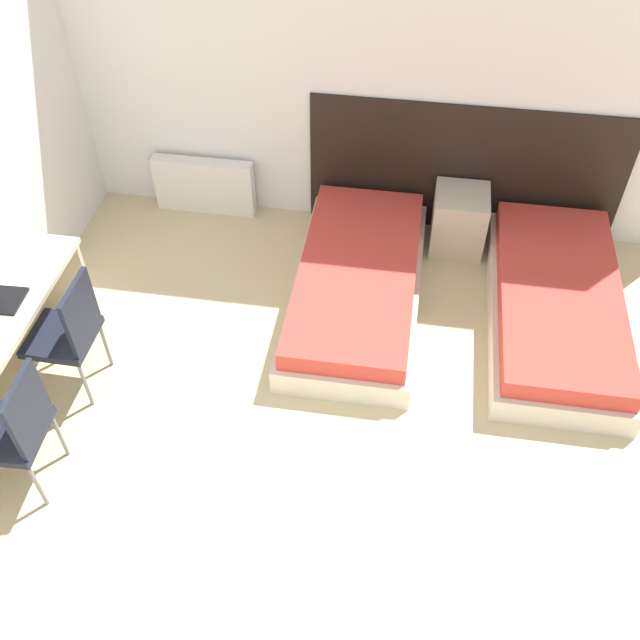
{
  "coord_description": "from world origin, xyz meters",
  "views": [
    {
      "loc": [
        0.47,
        -0.84,
        3.71
      ],
      "look_at": [
        0.0,
        2.17,
        0.55
      ],
      "focal_mm": 40.0,
      "sensor_mm": 36.0,
      "label": 1
    }
  ],
  "objects_px": {
    "bed_near_window": "(357,284)",
    "bed_near_door": "(556,305)",
    "nightstand": "(459,220)",
    "chair_near_notebook": "(15,427)",
    "chair_near_laptop": "(69,330)"
  },
  "relations": [
    {
      "from": "bed_near_window",
      "to": "chair_near_notebook",
      "type": "xyz_separation_m",
      "value": [
        -1.68,
        -1.78,
        0.33
      ]
    },
    {
      "from": "nightstand",
      "to": "chair_near_notebook",
      "type": "distance_m",
      "value": 3.49
    },
    {
      "from": "bed_near_window",
      "to": "chair_near_laptop",
      "type": "xyz_separation_m",
      "value": [
        -1.68,
        -1.05,
        0.33
      ]
    },
    {
      "from": "bed_near_door",
      "to": "chair_near_notebook",
      "type": "height_order",
      "value": "chair_near_notebook"
    },
    {
      "from": "bed_near_window",
      "to": "bed_near_door",
      "type": "distance_m",
      "value": 1.41
    },
    {
      "from": "bed_near_window",
      "to": "nightstand",
      "type": "height_order",
      "value": "nightstand"
    },
    {
      "from": "bed_near_door",
      "to": "chair_near_notebook",
      "type": "bearing_deg",
      "value": -150.08
    },
    {
      "from": "bed_near_door",
      "to": "chair_near_notebook",
      "type": "distance_m",
      "value": 3.58
    },
    {
      "from": "bed_near_window",
      "to": "nightstand",
      "type": "bearing_deg",
      "value": 46.81
    },
    {
      "from": "chair_near_notebook",
      "to": "bed_near_door",
      "type": "bearing_deg",
      "value": 27.52
    },
    {
      "from": "nightstand",
      "to": "chair_near_notebook",
      "type": "relative_size",
      "value": 0.56
    },
    {
      "from": "nightstand",
      "to": "chair_near_laptop",
      "type": "distance_m",
      "value": 3.0
    },
    {
      "from": "chair_near_notebook",
      "to": "chair_near_laptop",
      "type": "bearing_deg",
      "value": 87.6
    },
    {
      "from": "bed_near_window",
      "to": "nightstand",
      "type": "xyz_separation_m",
      "value": [
        0.71,
        0.75,
        0.08
      ]
    },
    {
      "from": "bed_near_door",
      "to": "chair_near_notebook",
      "type": "relative_size",
      "value": 2.17
    }
  ]
}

